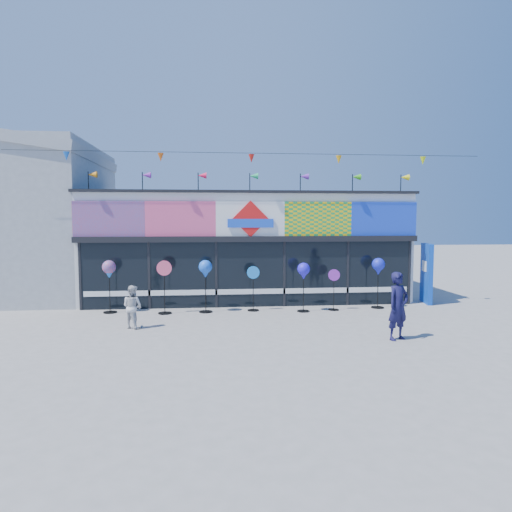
{
  "coord_description": "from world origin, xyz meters",
  "views": [
    {
      "loc": [
        -1.35,
        -12.44,
        3.09
      ],
      "look_at": [
        0.06,
        2.0,
        1.92
      ],
      "focal_mm": 32.0,
      "sensor_mm": 36.0,
      "label": 1
    }
  ],
  "objects": [
    {
      "name": "blue_sign",
      "position": [
        6.53,
        3.56,
        1.1
      ],
      "size": [
        0.36,
        1.11,
        2.19
      ],
      "rotation": [
        0.0,
        0.0,
        -0.18
      ],
      "color": "#0B3FB3",
      "rests_on": "ground"
    },
    {
      "name": "ground",
      "position": [
        0.0,
        0.0,
        0.0
      ],
      "size": [
        80.0,
        80.0,
        0.0
      ],
      "primitive_type": "plane",
      "color": "gray",
      "rests_on": "ground"
    },
    {
      "name": "spinner_4",
      "position": [
        1.69,
        2.41,
        1.32
      ],
      "size": [
        0.42,
        0.42,
        1.65
      ],
      "color": "black",
      "rests_on": "ground"
    },
    {
      "name": "spinner_5",
      "position": [
        2.77,
        2.55,
        0.74
      ],
      "size": [
        0.39,
        0.36,
        1.4
      ],
      "color": "black",
      "rests_on": "ground"
    },
    {
      "name": "spinner_0",
      "position": [
        -4.71,
        2.84,
        1.4
      ],
      "size": [
        0.44,
        0.44,
        1.74
      ],
      "color": "black",
      "rests_on": "ground"
    },
    {
      "name": "spinner_1",
      "position": [
        -2.89,
        2.51,
        0.92
      ],
      "size": [
        0.49,
        0.45,
        1.75
      ],
      "color": "black",
      "rests_on": "ground"
    },
    {
      "name": "adult_man",
      "position": [
        3.39,
        -1.34,
        0.87
      ],
      "size": [
        0.76,
        0.65,
        1.75
      ],
      "primitive_type": "imported",
      "rotation": [
        0.0,
        0.0,
        0.44
      ],
      "color": "#14123B",
      "rests_on": "ground"
    },
    {
      "name": "spinner_3",
      "position": [
        0.03,
        2.72,
        0.8
      ],
      "size": [
        0.43,
        0.39,
        1.51
      ],
      "color": "black",
      "rests_on": "ground"
    },
    {
      "name": "child",
      "position": [
        -3.6,
        0.6,
        0.61
      ],
      "size": [
        0.69,
        0.61,
        1.23
      ],
      "primitive_type": "imported",
      "rotation": [
        0.0,
        0.0,
        2.57
      ],
      "color": "silver",
      "rests_on": "ground"
    },
    {
      "name": "spinner_2",
      "position": [
        -1.56,
        2.62,
        1.4
      ],
      "size": [
        0.44,
        0.44,
        1.75
      ],
      "color": "black",
      "rests_on": "ground"
    },
    {
      "name": "spinner_6",
      "position": [
        4.4,
        2.78,
        1.4
      ],
      "size": [
        0.44,
        0.44,
        1.75
      ],
      "color": "black",
      "rests_on": "ground"
    },
    {
      "name": "kite_shop",
      "position": [
        0.0,
        5.94,
        2.05
      ],
      "size": [
        16.0,
        5.7,
        5.31
      ],
      "color": "white",
      "rests_on": "ground"
    }
  ]
}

